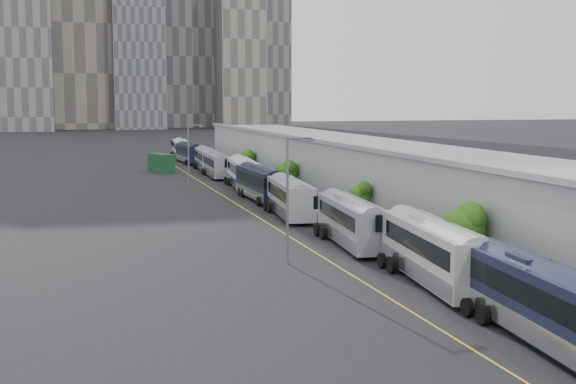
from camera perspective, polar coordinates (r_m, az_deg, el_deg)
name	(u,v)px	position (r m, az deg, el deg)	size (l,w,h in m)	color
sidewalk	(391,226)	(74.07, 7.34, -2.38)	(10.00, 170.00, 0.12)	gray
lane_line	(280,231)	(70.73, -0.54, -2.79)	(0.12, 160.00, 0.02)	gold
depot	(432,187)	(75.24, 10.19, 0.36)	(12.45, 160.40, 7.20)	gray
skyline	(106,1)	(339.32, -12.80, 13.09)	(145.00, 64.00, 120.00)	slate
bus_1	(545,309)	(40.37, 17.78, -7.90)	(3.79, 13.61, 3.93)	#171A34
bus_2	(435,257)	(51.18, 10.39, -4.57)	(4.24, 14.21, 4.09)	#B2B2B4
bus_3	(352,226)	(63.66, 4.55, -2.39)	(3.80, 13.33, 3.84)	gray
bus_4	(290,201)	(78.93, 0.15, -0.64)	(3.80, 13.23, 3.81)	#95999F
bus_5	(260,186)	(92.09, -1.99, 0.43)	(2.98, 13.46, 3.92)	black
bus_6	(243,175)	(105.16, -3.22, 1.19)	(3.89, 13.69, 3.95)	white
bus_7	(217,167)	(119.88, -5.10, 1.79)	(2.91, 12.69, 3.69)	gray
bus_8	(206,161)	(131.54, -5.83, 2.22)	(3.34, 13.01, 3.76)	gray
bus_9	(189,155)	(147.07, -7.04, 2.65)	(3.27, 12.72, 3.68)	black
bus_10	(181,150)	(160.23, -7.63, 2.97)	(3.53, 13.02, 3.76)	white
tree_1	(464,223)	(53.42, 12.38, -2.19)	(2.87, 2.87, 4.98)	black
tree_2	(360,195)	(72.42, 5.15, -0.19)	(1.80, 1.80, 3.95)	black
tree_3	(286,171)	(95.05, -0.12, 1.47)	(2.52, 2.52, 4.33)	black
tree_4	(245,158)	(116.60, -3.04, 2.39)	(2.67, 2.67, 4.37)	black
street_lamp_near	(290,191)	(55.99, 0.15, 0.07)	(2.04, 0.22, 8.97)	#59595E
street_lamp_far	(190,151)	(105.30, -6.98, 2.89)	(2.04, 0.22, 8.32)	#59595E
shipping_container	(161,163)	(129.21, -9.00, 2.05)	(2.33, 5.53, 2.96)	#11381C
suv	(160,164)	(137.80, -9.07, 2.00)	(2.38, 5.16, 1.43)	black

